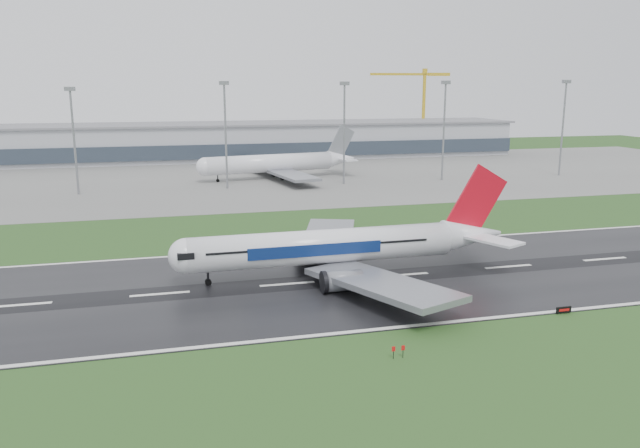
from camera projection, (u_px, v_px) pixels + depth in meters
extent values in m
plane|color=#214419|center=(403.00, 275.00, 104.99)|extent=(520.00, 520.00, 0.00)
cube|color=black|center=(403.00, 275.00, 104.98)|extent=(400.00, 45.00, 0.10)
cube|color=slate|center=(273.00, 176.00, 223.20)|extent=(400.00, 130.00, 0.08)
cube|color=#979AA2|center=(249.00, 141.00, 278.34)|extent=(240.00, 36.00, 15.00)
cylinder|color=gray|center=(74.00, 144.00, 180.99)|extent=(0.64, 0.64, 30.17)
cylinder|color=gray|center=(226.00, 138.00, 191.51)|extent=(0.64, 0.64, 31.89)
cylinder|color=gray|center=(344.00, 136.00, 200.80)|extent=(0.64, 0.64, 31.82)
cylinder|color=gray|center=(444.00, 133.00, 209.29)|extent=(0.64, 0.64, 32.21)
cylinder|color=gray|center=(563.00, 130.00, 220.42)|extent=(0.64, 0.64, 32.57)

